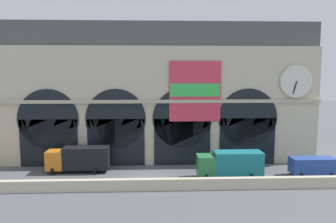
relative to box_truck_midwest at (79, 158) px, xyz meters
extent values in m
plane|color=#54565B|center=(8.61, -2.41, -1.70)|extent=(200.00, 200.00, 0.00)
cube|color=beige|center=(8.61, -6.80, -1.09)|extent=(90.00, 0.70, 1.23)
cube|color=beige|center=(8.61, 5.37, 6.10)|extent=(45.08, 5.57, 15.59)
cube|color=#4C4C4C|center=(8.61, 5.67, 15.49)|extent=(45.08, 4.97, 3.20)
cube|color=black|center=(-4.40, 2.54, 1.40)|extent=(7.41, 0.20, 6.21)
cylinder|color=black|center=(-4.40, 2.54, 4.51)|extent=(7.80, 0.20, 7.80)
cube|color=black|center=(4.27, 2.54, 1.40)|extent=(7.41, 0.20, 6.21)
cylinder|color=black|center=(4.27, 2.54, 4.51)|extent=(7.80, 0.20, 7.80)
cube|color=black|center=(12.94, 2.54, 1.40)|extent=(7.41, 0.20, 6.21)
cylinder|color=black|center=(12.94, 2.54, 4.51)|extent=(7.80, 0.20, 7.80)
cube|color=black|center=(21.61, 2.54, 1.40)|extent=(7.41, 0.20, 6.21)
cylinder|color=black|center=(21.61, 2.54, 4.51)|extent=(7.80, 0.20, 7.80)
cylinder|color=beige|center=(27.85, 2.44, 9.37)|extent=(4.45, 0.25, 4.45)
cylinder|color=silver|center=(27.85, 2.32, 9.37)|extent=(4.12, 0.06, 4.12)
cube|color=black|center=(27.68, 2.26, 8.83)|extent=(0.49, 0.04, 1.13)
cube|color=black|center=(27.63, 2.24, 8.53)|extent=(0.56, 0.04, 1.72)
cube|color=#D8334C|center=(14.57, 2.42, 8.05)|extent=(6.69, 0.12, 7.79)
cube|color=green|center=(14.57, 2.34, 8.24)|extent=(6.42, 0.04, 1.69)
cube|color=#B6AB91|center=(8.61, 2.44, 6.78)|extent=(45.08, 0.50, 0.44)
cube|color=orange|center=(-2.86, 0.00, -0.13)|extent=(2.00, 2.30, 2.30)
cube|color=black|center=(0.89, 0.00, 0.07)|extent=(5.50, 2.30, 2.70)
cylinder|color=black|center=(-2.96, -1.04, -1.28)|extent=(0.28, 0.84, 0.84)
cylinder|color=black|center=(-2.96, 1.03, -1.28)|extent=(0.28, 0.84, 0.84)
cylinder|color=black|center=(2.14, -1.04, -1.28)|extent=(0.28, 0.84, 0.84)
cylinder|color=black|center=(2.14, 1.03, -1.28)|extent=(0.28, 0.84, 0.84)
cube|color=#2D7A42|center=(15.19, -3.20, -0.13)|extent=(2.00, 2.30, 2.30)
cube|color=#19727A|center=(18.94, -3.20, 0.07)|extent=(5.50, 2.30, 2.70)
cylinder|color=black|center=(15.09, -4.23, -1.28)|extent=(0.28, 0.84, 0.84)
cylinder|color=black|center=(15.09, -2.16, -1.28)|extent=(0.28, 0.84, 0.84)
cylinder|color=black|center=(20.19, -4.23, -1.28)|extent=(0.28, 0.84, 0.84)
cylinder|color=black|center=(20.19, -2.16, -1.28)|extent=(0.28, 0.84, 0.84)
cube|color=#28479E|center=(27.99, -2.79, -0.43)|extent=(5.20, 2.00, 1.86)
cylinder|color=black|center=(26.22, -3.69, -1.36)|extent=(0.28, 0.68, 0.68)
cylinder|color=black|center=(26.22, -1.89, -1.36)|extent=(0.28, 0.68, 0.68)
cylinder|color=black|center=(29.76, -3.69, -1.36)|extent=(0.28, 0.68, 0.68)
cylinder|color=black|center=(29.76, -1.89, -1.36)|extent=(0.28, 0.68, 0.68)
camera|label=1|loc=(9.26, -39.85, 10.56)|focal=35.13mm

